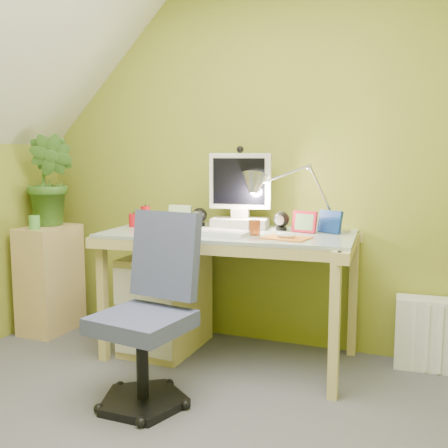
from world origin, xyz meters
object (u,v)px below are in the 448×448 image
at_px(task_chair, 142,321).
at_px(radiator, 433,334).
at_px(side_ledge, 50,279).
at_px(desk, 230,295).
at_px(desk_lamp, 313,183).
at_px(monitor, 240,187).
at_px(potted_plant, 51,180).

bearing_deg(task_chair, radiator, 45.61).
xyz_separation_m(side_ledge, radiator, (2.49, 0.27, -0.16)).
relative_size(desk, side_ledge, 1.96).
height_order(side_ledge, task_chair, task_chair).
distance_m(desk_lamp, side_ledge, 1.93).
relative_size(desk, monitor, 2.88).
height_order(desk_lamp, task_chair, desk_lamp).
height_order(side_ledge, potted_plant, potted_plant).
bearing_deg(monitor, potted_plant, 175.94).
height_order(monitor, side_ledge, monitor).
xyz_separation_m(desk_lamp, task_chair, (-0.62, -0.92, -0.63)).
relative_size(desk, radiator, 3.52).
height_order(side_ledge, radiator, side_ledge).
distance_m(monitor, desk_lamp, 0.45).
bearing_deg(desk_lamp, radiator, -1.79).
bearing_deg(monitor, radiator, -5.10).
height_order(monitor, potted_plant, potted_plant).
distance_m(monitor, potted_plant, 1.35).
distance_m(potted_plant, radiator, 2.64).
bearing_deg(task_chair, monitor, 87.63).
bearing_deg(potted_plant, desk, -2.12).
height_order(task_chair, radiator, task_chair).
height_order(monitor, task_chair, monitor).
relative_size(task_chair, radiator, 2.07).
distance_m(side_ledge, potted_plant, 0.68).
distance_m(desk_lamp, task_chair, 1.28).
bearing_deg(desk_lamp, desk, -167.38).
xyz_separation_m(monitor, potted_plant, (-1.34, -0.13, 0.02)).
bearing_deg(desk_lamp, monitor, 170.82).
bearing_deg(monitor, desk, -99.60).
xyz_separation_m(desk, desk_lamp, (0.45, 0.18, 0.67)).
bearing_deg(desk_lamp, side_ledge, 176.56).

